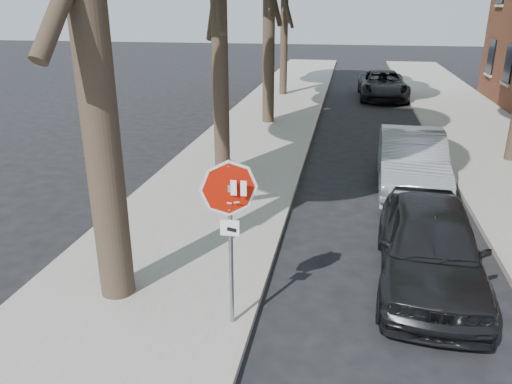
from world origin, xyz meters
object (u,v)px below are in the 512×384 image
at_px(car_a, 430,245).
at_px(car_d, 383,85).
at_px(stop_sign, 230,213).
at_px(car_b, 411,161).

height_order(car_a, car_d, car_a).
distance_m(stop_sign, car_d, 21.45).
height_order(stop_sign, car_b, stop_sign).
bearing_deg(car_d, stop_sign, -100.36).
xyz_separation_m(stop_sign, car_d, (3.30, 21.16, -1.22)).
xyz_separation_m(car_a, car_d, (0.19, 19.17, -0.02)).
bearing_deg(car_b, stop_sign, -113.46).
xyz_separation_m(car_b, car_d, (0.00, 14.17, -0.05)).
bearing_deg(stop_sign, car_a, 32.63).
distance_m(car_b, car_d, 14.17).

